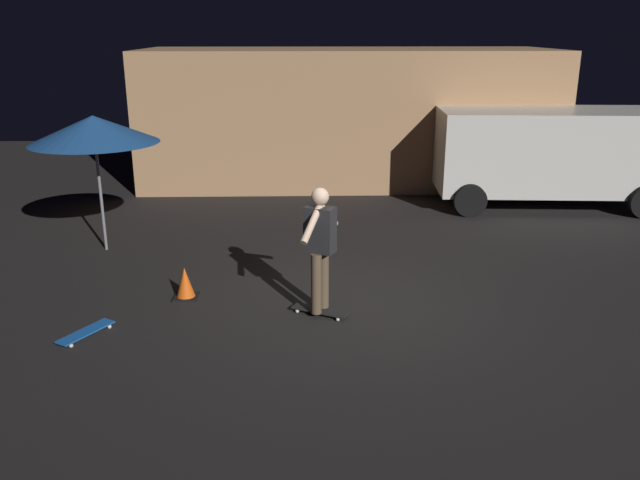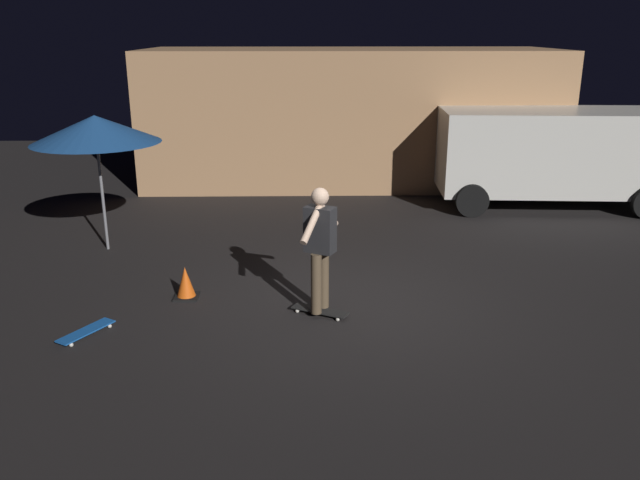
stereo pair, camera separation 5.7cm
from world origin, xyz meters
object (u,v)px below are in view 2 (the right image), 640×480
parked_van (550,152)px  traffic_cone (186,284)px  skater (320,241)px  patio_umbrella (95,129)px  skateboard_spare (86,331)px  skateboard_ridden (320,311)px

parked_van → traffic_cone: 8.54m
parked_van → skater: bearing=-131.7°
patio_umbrella → skateboard_spare: size_ratio=2.99×
skateboard_spare → parked_van: bearing=37.9°
skater → traffic_cone: skater is taller
patio_umbrella → traffic_cone: 3.35m
patio_umbrella → traffic_cone: size_ratio=5.00×
skateboard_ridden → traffic_cone: bearing=161.9°
parked_van → traffic_cone: bearing=-144.1°
skateboard_ridden → skater: skater is taller
skater → patio_umbrella: bearing=142.4°
skateboard_spare → traffic_cone: 1.58m
patio_umbrella → skateboard_ridden: bearing=-37.6°
parked_van → skater: (-4.99, -5.59, -0.12)m
skateboard_spare → skater: skater is taller
patio_umbrella → skater: bearing=-37.6°
parked_van → patio_umbrella: (-8.61, -2.80, 0.91)m
patio_umbrella → skateboard_spare: 3.98m
patio_umbrella → skateboard_spare: patio_umbrella is taller
parked_van → skateboard_ridden: bearing=-131.7°
skateboard_ridden → skateboard_spare: 2.98m
skater → skateboard_ridden: bearing=180.0°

